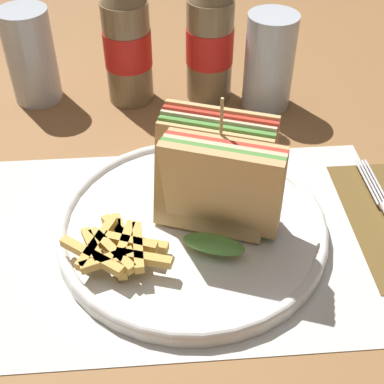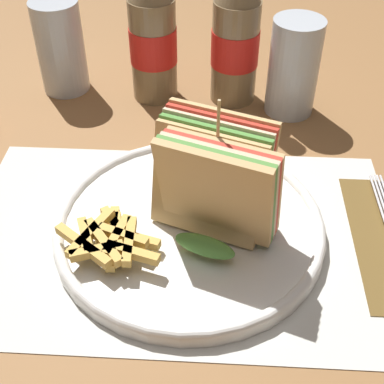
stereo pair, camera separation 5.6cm
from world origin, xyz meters
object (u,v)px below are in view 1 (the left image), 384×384
Objects in this scene: plate_main at (193,226)px; glass_near at (269,62)px; club_sandwich at (219,181)px; coke_bottle_near at (126,34)px; coke_bottle_far at (210,31)px; glass_far at (31,56)px.

plate_main is 0.28m from glass_near.
coke_bottle_near is (-0.09, 0.28, 0.03)m from club_sandwich.
club_sandwich is 0.30m from coke_bottle_near.
coke_bottle_near reaches higher than club_sandwich.
coke_bottle_near reaches higher than plate_main.
plate_main is 1.24× the size of coke_bottle_near.
glass_far is at bearing 177.01° from coke_bottle_far.
glass_far is at bearing 124.85° from plate_main.
coke_bottle_near is 0.19m from glass_near.
glass_near is (0.19, -0.03, -0.03)m from coke_bottle_near.
coke_bottle_near is 1.75× the size of glass_far.
coke_bottle_far is at bearing 85.96° from club_sandwich.
glass_far reaches higher than plate_main.
coke_bottle_near is (-0.07, 0.28, 0.09)m from plate_main.
plate_main is 0.07m from club_sandwich.
coke_bottle_near is 1.00× the size of coke_bottle_far.
coke_bottle_far is at bearing 160.24° from glass_near.
club_sandwich is at bearing -71.84° from coke_bottle_near.
glass_near is at bearing -19.76° from coke_bottle_far.
glass_near is (0.10, 0.25, -0.01)m from club_sandwich.
club_sandwich reaches higher than plate_main.
coke_bottle_near is at bearing 103.72° from plate_main.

